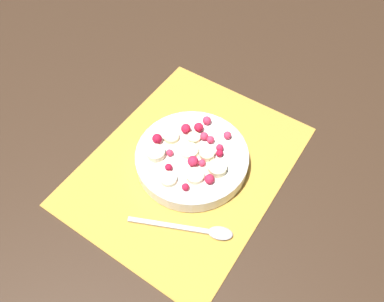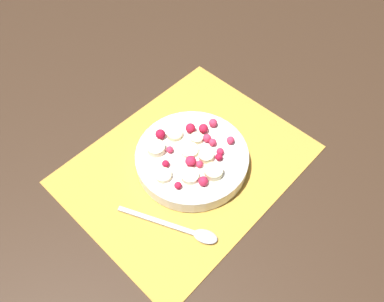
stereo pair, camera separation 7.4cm
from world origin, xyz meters
name	(u,v)px [view 2 (the right image)]	position (x,y,z in m)	size (l,w,h in m)	color
ground_plane	(187,165)	(0.00, 0.00, 0.00)	(3.00, 3.00, 0.00)	#382619
placemat	(187,164)	(0.00, 0.00, 0.00)	(0.48, 0.37, 0.01)	gold
fruit_bowl	(192,157)	(0.01, -0.01, 0.03)	(0.23, 0.23, 0.06)	white
spoon	(187,231)	(-0.11, -0.10, 0.01)	(0.10, 0.19, 0.01)	#B2B2B7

